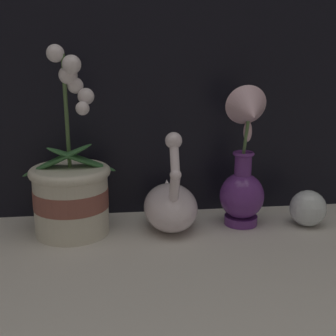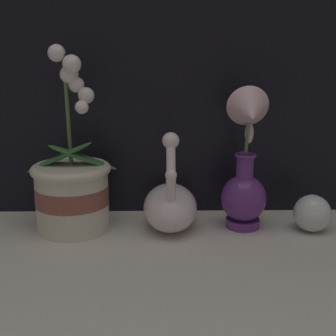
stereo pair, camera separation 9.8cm
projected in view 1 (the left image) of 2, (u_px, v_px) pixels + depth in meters
ground_plane at (194, 246)px, 0.92m from camera, size 2.80×2.80×0.00m
orchid_potted_plant at (71, 191)px, 0.97m from camera, size 0.21×0.17×0.39m
swan_figurine at (170, 204)px, 1.00m from camera, size 0.11×0.19×0.22m
blue_vase at (244, 171)px, 1.00m from camera, size 0.10×0.13×0.31m
glass_sphere at (308, 208)px, 1.02m from camera, size 0.08×0.08×0.08m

